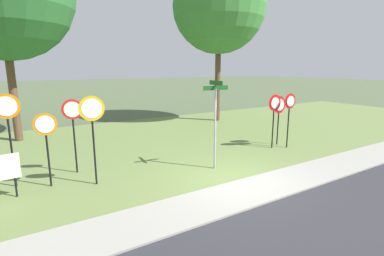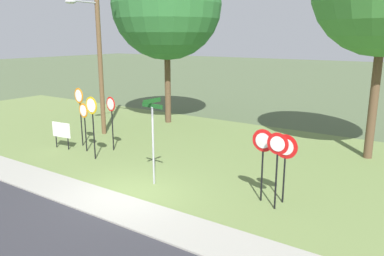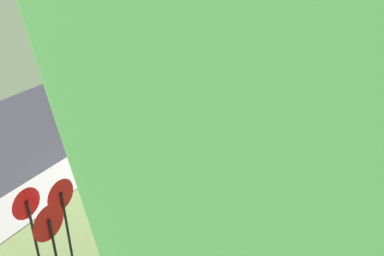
# 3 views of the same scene
# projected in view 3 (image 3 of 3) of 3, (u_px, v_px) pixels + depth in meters

# --- Properties ---
(ground_plane) EXTENTS (160.00, 160.00, 0.00)m
(ground_plane) POSITION_uv_depth(u_px,v_px,m) (109.00, 167.00, 13.28)
(ground_plane) COLOR #4C5B3D
(road_asphalt) EXTENTS (44.00, 6.40, 0.01)m
(road_asphalt) POSITION_uv_depth(u_px,v_px,m) (10.00, 135.00, 15.34)
(road_asphalt) COLOR #2D2D33
(road_asphalt) RESTS_ON ground_plane
(sidewalk_strip) EXTENTS (44.00, 1.60, 0.06)m
(sidewalk_strip) POSITION_uv_depth(u_px,v_px,m) (91.00, 160.00, 13.61)
(sidewalk_strip) COLOR #99968C
(sidewalk_strip) RESTS_ON ground_plane
(grass_median) EXTENTS (44.00, 12.00, 0.04)m
(grass_median) POSITION_uv_depth(u_px,v_px,m) (288.00, 223.00, 10.71)
(grass_median) COLOR olive
(grass_median) RESTS_ON ground_plane
(stop_sign_near_left) EXTENTS (0.73, 0.15, 2.81)m
(stop_sign_near_left) POSITION_uv_depth(u_px,v_px,m) (266.00, 71.00, 15.65)
(stop_sign_near_left) COLOR black
(stop_sign_near_left) RESTS_ON grass_median
(stop_sign_near_right) EXTENTS (0.74, 0.12, 2.72)m
(stop_sign_near_right) POSITION_uv_depth(u_px,v_px,m) (217.00, 84.00, 14.49)
(stop_sign_near_right) COLOR black
(stop_sign_near_right) RESTS_ON grass_median
(stop_sign_far_left) EXTENTS (0.66, 0.15, 2.51)m
(stop_sign_far_left) POSITION_uv_depth(u_px,v_px,m) (256.00, 93.00, 14.21)
(stop_sign_far_left) COLOR black
(stop_sign_far_left) RESTS_ON grass_median
(stop_sign_far_center) EXTENTS (0.65, 0.13, 2.24)m
(stop_sign_far_center) POSITION_uv_depth(u_px,v_px,m) (244.00, 86.00, 15.36)
(stop_sign_far_center) COLOR black
(stop_sign_far_center) RESTS_ON grass_median
(yield_sign_near_left) EXTENTS (0.78, 0.10, 2.24)m
(yield_sign_near_left) POSITION_uv_depth(u_px,v_px,m) (50.00, 230.00, 7.93)
(yield_sign_near_left) COLOR black
(yield_sign_near_left) RESTS_ON grass_median
(yield_sign_near_right) EXTENTS (0.68, 0.10, 2.42)m
(yield_sign_near_right) POSITION_uv_depth(u_px,v_px,m) (29.00, 215.00, 8.15)
(yield_sign_near_right) COLOR black
(yield_sign_near_right) RESTS_ON grass_median
(yield_sign_far_left) EXTENTS (0.72, 0.10, 2.38)m
(yield_sign_far_left) POSITION_uv_depth(u_px,v_px,m) (62.00, 205.00, 8.50)
(yield_sign_far_left) COLOR black
(yield_sign_far_left) RESTS_ON grass_median
(street_name_post) EXTENTS (0.96, 0.81, 3.09)m
(street_name_post) POSITION_uv_depth(u_px,v_px,m) (136.00, 126.00, 11.78)
(street_name_post) COLOR #9EA0A8
(street_name_post) RESTS_ON grass_median
(notice_board) EXTENTS (1.10, 0.15, 1.25)m
(notice_board) POSITION_uv_depth(u_px,v_px,m) (248.00, 93.00, 16.86)
(notice_board) COLOR black
(notice_board) RESTS_ON grass_median
(parked_hatchback_near) EXTENTS (4.51, 1.93, 1.39)m
(parked_hatchback_near) POSITION_uv_depth(u_px,v_px,m) (183.00, 53.00, 23.11)
(parked_hatchback_near) COLOR #1E4C8C
(parked_hatchback_near) RESTS_ON road_asphalt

